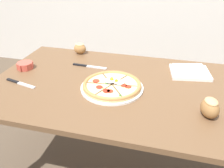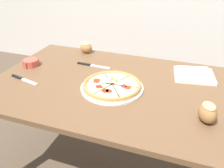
{
  "view_description": "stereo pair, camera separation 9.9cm",
  "coord_description": "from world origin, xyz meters",
  "px_view_note": "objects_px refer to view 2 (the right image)",
  "views": [
    {
      "loc": [
        0.27,
        -1.19,
        1.42
      ],
      "look_at": [
        -0.03,
        -0.06,
        0.76
      ],
      "focal_mm": 38.0,
      "sensor_mm": 36.0,
      "label": 1
    },
    {
      "loc": [
        0.36,
        -1.16,
        1.42
      ],
      "look_at": [
        -0.03,
        -0.06,
        0.76
      ],
      "focal_mm": 38.0,
      "sensor_mm": 36.0,
      "label": 2
    }
  ],
  "objects_px": {
    "ramekin_bowl": "(31,62)",
    "napkin_folded": "(194,75)",
    "dining_table": "(120,97)",
    "pizza": "(112,86)",
    "knife_main": "(24,80)",
    "bread_piece_mid": "(208,112)",
    "knife_spare": "(93,65)",
    "bread_piece_far": "(86,47)"
  },
  "relations": [
    {
      "from": "bread_piece_mid",
      "to": "bread_piece_far",
      "type": "xyz_separation_m",
      "value": [
        -0.88,
        0.59,
        -0.01
      ]
    },
    {
      "from": "dining_table",
      "to": "bread_piece_far",
      "type": "xyz_separation_m",
      "value": [
        -0.41,
        0.4,
        0.13
      ]
    },
    {
      "from": "ramekin_bowl",
      "to": "napkin_folded",
      "type": "bearing_deg",
      "value": 10.51
    },
    {
      "from": "bread_piece_far",
      "to": "knife_main",
      "type": "height_order",
      "value": "bread_piece_far"
    },
    {
      "from": "knife_main",
      "to": "knife_spare",
      "type": "height_order",
      "value": "same"
    },
    {
      "from": "ramekin_bowl",
      "to": "pizza",
      "type": "bearing_deg",
      "value": -9.94
    },
    {
      "from": "pizza",
      "to": "knife_spare",
      "type": "distance_m",
      "value": 0.33
    },
    {
      "from": "pizza",
      "to": "bread_piece_far",
      "type": "height_order",
      "value": "bread_piece_far"
    },
    {
      "from": "dining_table",
      "to": "knife_main",
      "type": "bearing_deg",
      "value": -166.25
    },
    {
      "from": "napkin_folded",
      "to": "knife_main",
      "type": "relative_size",
      "value": 1.22
    },
    {
      "from": "pizza",
      "to": "knife_spare",
      "type": "relative_size",
      "value": 1.47
    },
    {
      "from": "napkin_folded",
      "to": "dining_table",
      "type": "bearing_deg",
      "value": -147.9
    },
    {
      "from": "dining_table",
      "to": "bread_piece_mid",
      "type": "relative_size",
      "value": 12.16
    },
    {
      "from": "bread_piece_mid",
      "to": "knife_spare",
      "type": "relative_size",
      "value": 0.52
    },
    {
      "from": "pizza",
      "to": "knife_main",
      "type": "relative_size",
      "value": 1.63
    },
    {
      "from": "knife_spare",
      "to": "napkin_folded",
      "type": "bearing_deg",
      "value": 7.65
    },
    {
      "from": "pizza",
      "to": "bread_piece_mid",
      "type": "xyz_separation_m",
      "value": [
        0.51,
        -0.14,
        0.03
      ]
    },
    {
      "from": "bread_piece_mid",
      "to": "knife_main",
      "type": "bearing_deg",
      "value": 177.26
    },
    {
      "from": "ramekin_bowl",
      "to": "knife_spare",
      "type": "xyz_separation_m",
      "value": [
        0.4,
        0.13,
        -0.02
      ]
    },
    {
      "from": "bread_piece_mid",
      "to": "knife_spare",
      "type": "distance_m",
      "value": 0.83
    },
    {
      "from": "ramekin_bowl",
      "to": "bread_piece_far",
      "type": "height_order",
      "value": "bread_piece_far"
    },
    {
      "from": "ramekin_bowl",
      "to": "bread_piece_far",
      "type": "relative_size",
      "value": 1.12
    },
    {
      "from": "dining_table",
      "to": "napkin_folded",
      "type": "distance_m",
      "value": 0.49
    },
    {
      "from": "pizza",
      "to": "knife_spare",
      "type": "xyz_separation_m",
      "value": [
        -0.23,
        0.24,
        -0.02
      ]
    },
    {
      "from": "ramekin_bowl",
      "to": "knife_main",
      "type": "xyz_separation_m",
      "value": [
        0.09,
        -0.2,
        -0.02
      ]
    },
    {
      "from": "knife_main",
      "to": "knife_spare",
      "type": "bearing_deg",
      "value": 59.56
    },
    {
      "from": "napkin_folded",
      "to": "knife_main",
      "type": "xyz_separation_m",
      "value": [
        -0.98,
        -0.39,
        -0.01
      ]
    },
    {
      "from": "knife_spare",
      "to": "dining_table",
      "type": "bearing_deg",
      "value": -34.02
    },
    {
      "from": "pizza",
      "to": "dining_table",
      "type": "bearing_deg",
      "value": 59.72
    },
    {
      "from": "bread_piece_far",
      "to": "knife_main",
      "type": "xyz_separation_m",
      "value": [
        -0.17,
        -0.54,
        -0.04
      ]
    },
    {
      "from": "dining_table",
      "to": "ramekin_bowl",
      "type": "xyz_separation_m",
      "value": [
        -0.66,
        0.06,
        0.11
      ]
    },
    {
      "from": "pizza",
      "to": "napkin_folded",
      "type": "relative_size",
      "value": 1.34
    },
    {
      "from": "napkin_folded",
      "to": "knife_spare",
      "type": "distance_m",
      "value": 0.67
    },
    {
      "from": "dining_table",
      "to": "bread_piece_far",
      "type": "distance_m",
      "value": 0.58
    },
    {
      "from": "dining_table",
      "to": "pizza",
      "type": "bearing_deg",
      "value": -120.28
    },
    {
      "from": "bread_piece_mid",
      "to": "knife_main",
      "type": "distance_m",
      "value": 1.06
    },
    {
      "from": "bread_piece_mid",
      "to": "knife_main",
      "type": "xyz_separation_m",
      "value": [
        -1.06,
        0.05,
        -0.05
      ]
    },
    {
      "from": "bread_piece_far",
      "to": "knife_main",
      "type": "relative_size",
      "value": 0.44
    },
    {
      "from": "ramekin_bowl",
      "to": "knife_spare",
      "type": "bearing_deg",
      "value": 18.36
    },
    {
      "from": "napkin_folded",
      "to": "bread_piece_far",
      "type": "xyz_separation_m",
      "value": [
        -0.81,
        0.15,
        0.03
      ]
    },
    {
      "from": "bread_piece_far",
      "to": "napkin_folded",
      "type": "bearing_deg",
      "value": -10.23
    },
    {
      "from": "dining_table",
      "to": "pizza",
      "type": "height_order",
      "value": "pizza"
    }
  ]
}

